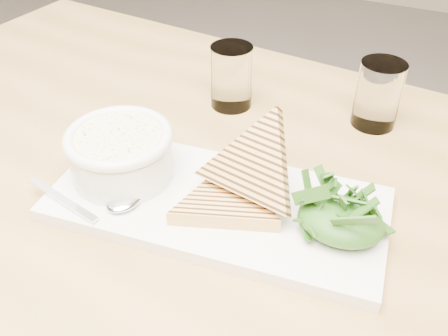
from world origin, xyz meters
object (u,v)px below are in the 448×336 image
at_px(glass_near, 231,77).
at_px(glass_far, 378,95).
at_px(platter, 217,204).
at_px(soup_bowl, 122,158).
at_px(table_top, 179,195).

xyz_separation_m(glass_near, glass_far, (0.22, 0.04, 0.00)).
height_order(platter, soup_bowl, soup_bowl).
bearing_deg(table_top, glass_near, 95.46).
distance_m(soup_bowl, glass_near, 0.24).
distance_m(table_top, platter, 0.08).
bearing_deg(glass_near, table_top, -84.54).
bearing_deg(soup_bowl, glass_far, 47.37).
xyz_separation_m(table_top, glass_near, (-0.02, 0.21, 0.07)).
bearing_deg(table_top, platter, -19.37).
bearing_deg(glass_far, soup_bowl, -132.63).
distance_m(platter, glass_near, 0.25).
bearing_deg(glass_far, table_top, -128.34).
distance_m(glass_near, glass_far, 0.22).
bearing_deg(table_top, soup_bowl, -153.01).
relative_size(platter, glass_far, 4.02).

